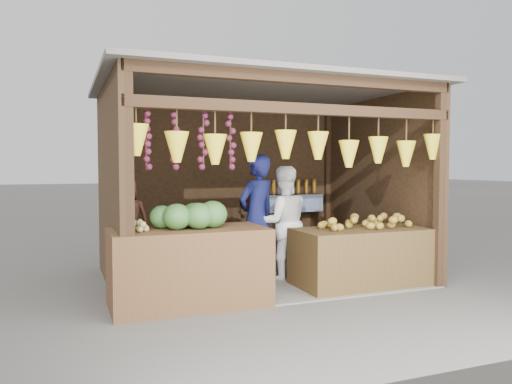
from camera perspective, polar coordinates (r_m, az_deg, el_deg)
ground at (r=7.15m, az=0.11°, el=-9.60°), size 80.00×80.00×0.00m
stall_structure at (r=6.93m, az=-0.01°, el=3.87°), size 4.30×3.30×2.66m
back_shelf at (r=8.60m, az=3.50°, el=-1.58°), size 1.25×0.32×1.32m
counter_left at (r=5.68m, az=-7.64°, el=-8.49°), size 1.73×0.85×0.86m
counter_right at (r=6.68m, az=11.97°, el=-7.29°), size 1.75×0.85×0.75m
stool at (r=6.90m, az=-14.34°, el=-8.84°), size 0.33×0.33×0.31m
man_standing at (r=6.79m, az=0.12°, el=-2.94°), size 0.74×0.63×1.71m
woman_standing at (r=6.88m, az=3.11°, el=-3.52°), size 0.83×0.68×1.56m
vendor_seated at (r=6.79m, az=-14.42°, el=-3.03°), size 0.57×0.40×1.09m
melon_pile at (r=5.60m, az=-7.79°, el=-2.53°), size 1.00×0.50×0.32m
tanfruit_pile at (r=5.49m, az=-13.56°, el=-3.69°), size 0.34×0.40×0.13m
mango_pile at (r=6.68m, az=12.47°, el=-3.09°), size 1.40×0.64×0.22m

